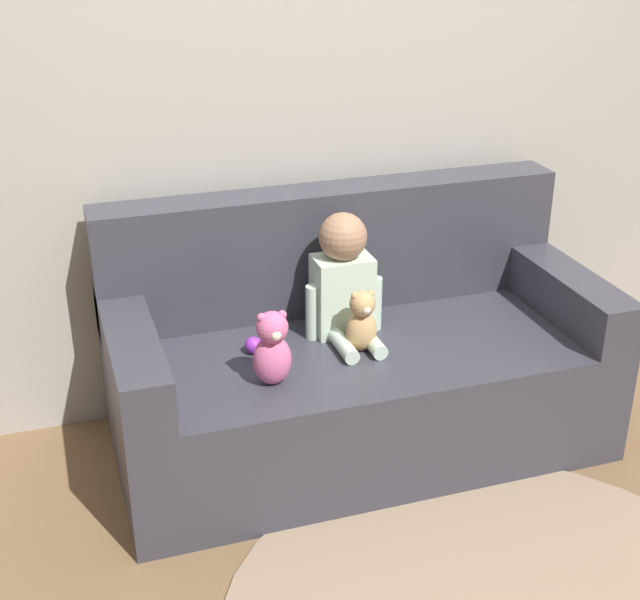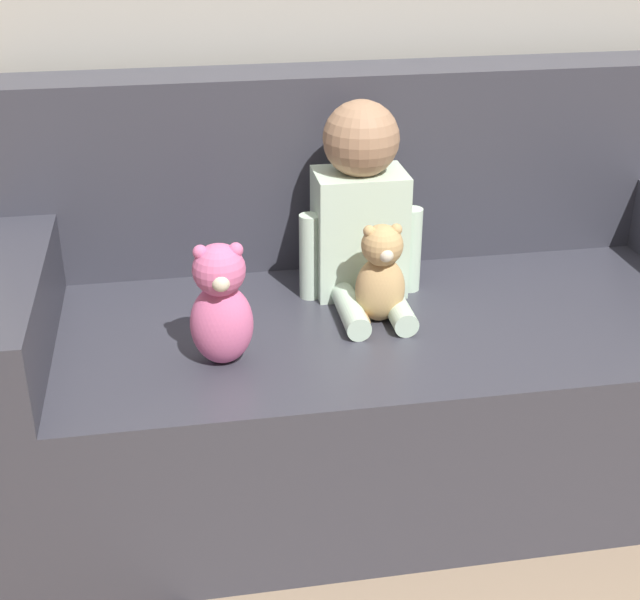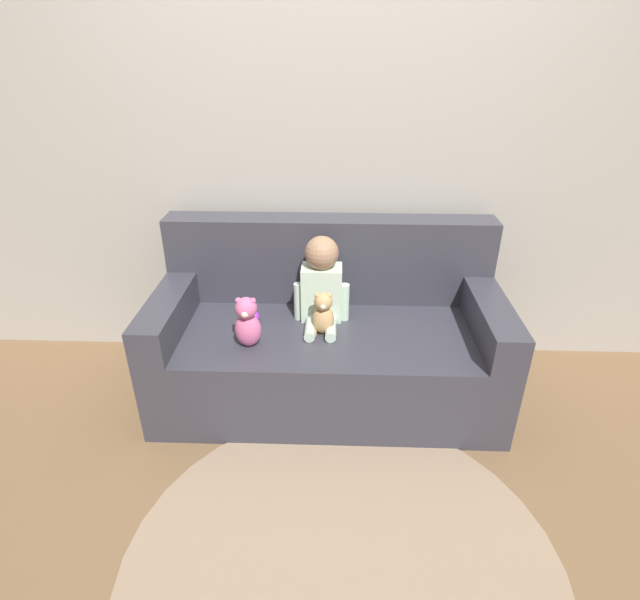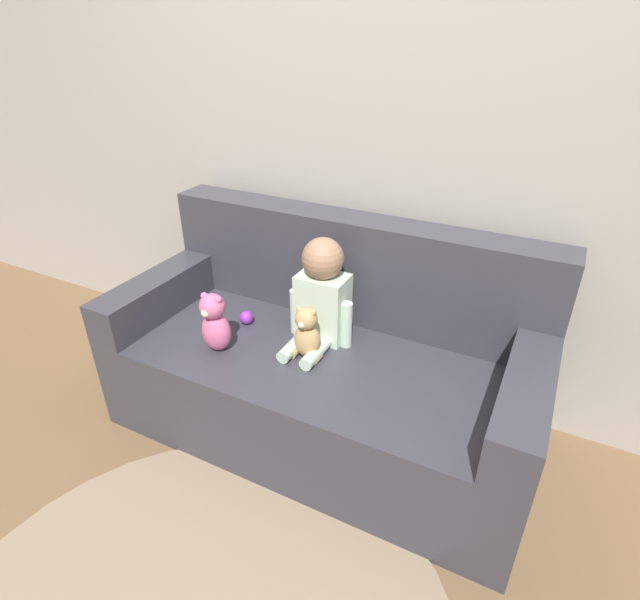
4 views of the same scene
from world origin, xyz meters
The scene contains 7 objects.
ground_plane centered at (0.00, 0.00, 0.00)m, with size 12.00×12.00×0.00m, color brown.
wall_back centered at (0.00, 0.49, 1.30)m, with size 8.00×0.05×2.60m.
couch centered at (0.00, 0.06, 0.32)m, with size 1.76×0.82×0.90m.
person_baby centered at (-0.04, 0.08, 0.64)m, with size 0.29×0.34×0.45m.
teddy_bear_brown centered at (-0.02, -0.07, 0.54)m, with size 0.13×0.10×0.23m.
plush_toy_side centered at (-0.37, -0.19, 0.56)m, with size 0.13×0.12×0.26m.
toy_ball centered at (-0.38, 0.03, 0.46)m, with size 0.06×0.06×0.06m.
Camera 4 is at (0.78, -1.51, 1.62)m, focal length 28.00 mm.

